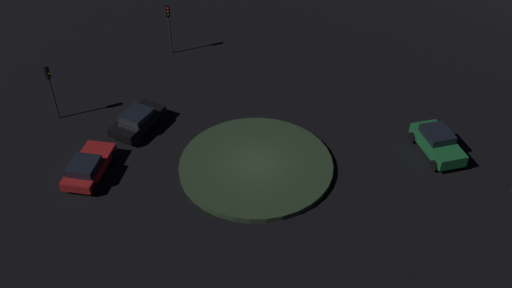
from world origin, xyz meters
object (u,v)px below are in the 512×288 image
Objects in this scene: car_black at (138,120)px; car_green at (437,142)px; traffic_light_northwest at (169,20)px; traffic_light_west at (50,82)px; car_red at (88,166)px.

car_black is 19.49m from car_green.
car_black is 10.58m from traffic_light_northwest.
traffic_light_northwest is at bearing 74.30° from traffic_light_west.
car_black is 0.98× the size of traffic_light_west.
traffic_light_west is at bearing -62.31° from traffic_light_northwest.
car_red is (0.14, -5.15, -0.03)m from car_black.
car_green is at bearing 12.32° from traffic_light_west.
car_green reaches higher than car_red.
traffic_light_west is at bearing 40.70° from car_red.
car_red is 1.06× the size of car_green.
traffic_light_west is at bearing -112.89° from car_green.
car_black reaches higher than car_red.
car_green reaches higher than car_black.
car_black is 0.89× the size of car_red.
traffic_light_west reaches higher than car_black.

